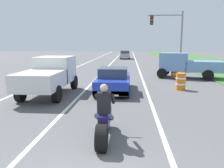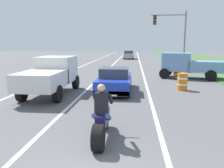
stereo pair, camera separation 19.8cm
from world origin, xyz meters
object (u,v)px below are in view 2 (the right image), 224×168
Objects in this scene: pickup_truck_left_lane_white at (51,74)px; construction_barrel_mid at (177,72)px; sports_car_blue at (115,80)px; construction_barrel_nearest at (182,82)px; pickup_truck_right_shoulder_light_blue at (189,64)px; motorcycle_with_rider at (102,121)px; distant_car_far_ahead at (129,55)px; traffic_light_mast_near at (175,32)px.

pickup_truck_left_lane_white is 10.30m from construction_barrel_mid.
sports_car_blue is 4.30× the size of construction_barrel_nearest.
construction_barrel_mid is (-0.86, -0.07, -0.60)m from pickup_truck_right_shoulder_light_blue.
motorcycle_with_rider is 6.73m from pickup_truck_left_lane_white.
distant_car_far_ahead is (-3.87, 28.44, 0.27)m from construction_barrel_nearest.
pickup_truck_left_lane_white is 15.75m from traffic_light_mast_near.
traffic_light_mast_near reaches higher than pickup_truck_left_lane_white.
pickup_truck_left_lane_white is 7.48m from construction_barrel_nearest.
sports_car_blue is 3.52m from pickup_truck_left_lane_white.
pickup_truck_left_lane_white is 10.99m from pickup_truck_right_shoulder_light_blue.
distant_car_far_ahead is (3.35, 30.31, -0.33)m from pickup_truck_left_lane_white.
traffic_light_mast_near is at bearing 91.60° from pickup_truck_right_shoulder_light_blue.
pickup_truck_right_shoulder_light_blue is (5.13, 12.48, 0.51)m from motorcycle_with_rider.
pickup_truck_left_lane_white is 30.49m from distant_car_far_ahead.
distant_car_far_ahead is (-5.14, 17.34, -3.15)m from traffic_light_mast_near.
traffic_light_mast_near is at bearing 56.79° from pickup_truck_left_lane_white.
sports_car_blue is 7.79m from pickup_truck_right_shoulder_light_blue.
construction_barrel_nearest is (3.92, 0.73, -0.13)m from sports_car_blue.
traffic_light_mast_near is 11.69m from construction_barrel_nearest.
motorcycle_with_rider reaches higher than sports_car_blue.
pickup_truck_left_lane_white reaches higher than construction_barrel_nearest.
traffic_light_mast_near is 18.36m from distant_car_far_ahead.
motorcycle_with_rider is 0.46× the size of pickup_truck_left_lane_white.
traffic_light_mast_near is (5.18, 11.83, 3.30)m from sports_car_blue.
motorcycle_with_rider reaches higher than distant_car_far_ahead.
distant_car_far_ahead is at bearing 102.71° from pickup_truck_right_shoulder_light_blue.
construction_barrel_mid is at bearing -96.25° from traffic_light_mast_near.
sports_car_blue is 7.16m from construction_barrel_mid.
pickup_truck_right_shoulder_light_blue reaches higher than construction_barrel_mid.
sports_car_blue is 3.99m from construction_barrel_nearest.
traffic_light_mast_near is at bearing 75.13° from motorcycle_with_rider.
construction_barrel_mid is (7.80, 6.70, -0.60)m from pickup_truck_left_lane_white.
construction_barrel_mid is (4.27, 12.41, -0.09)m from motorcycle_with_rider.
pickup_truck_left_lane_white is at bearing -96.31° from distant_car_far_ahead.
traffic_light_mast_near reaches higher than distant_car_far_ahead.
motorcycle_with_rider is at bearing -108.99° from construction_barrel_mid.
pickup_truck_right_shoulder_light_blue is 0.86× the size of traffic_light_mast_near.
distant_car_far_ahead is (-5.31, 23.54, -0.33)m from pickup_truck_right_shoulder_light_blue.
pickup_truck_right_shoulder_light_blue is 1.05m from construction_barrel_mid.
pickup_truck_right_shoulder_light_blue is at bearing 38.02° from pickup_truck_left_lane_white.
pickup_truck_left_lane_white is at bearing -139.34° from construction_barrel_mid.
motorcycle_with_rider is at bearing -104.87° from traffic_light_mast_near.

